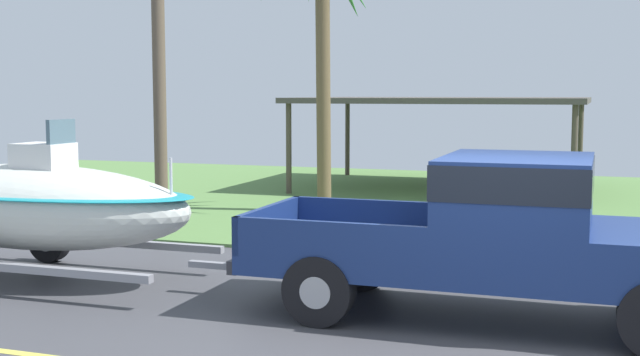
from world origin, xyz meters
TOP-DOWN VIEW (x-y plane):
  - ground at (0.00, 8.38)m, footprint 36.00×22.00m
  - pickup_truck_towing at (0.06, 1.02)m, footprint 5.59×2.08m
  - boat_on_trailer at (-6.54, 1.02)m, footprint 6.14×2.28m
  - carport_awning at (-3.06, 13.36)m, footprint 7.38×5.49m

SIDE VIEW (x-z plane):
  - ground at x=0.00m, z-range -0.07..0.04m
  - boat_on_trailer at x=-6.54m, z-range -0.08..2.15m
  - pickup_truck_towing at x=0.06m, z-range 0.10..1.99m
  - carport_awning at x=-3.06m, z-range 1.13..3.60m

